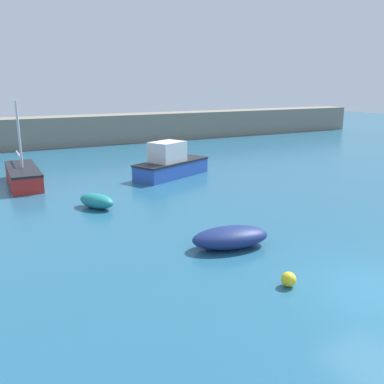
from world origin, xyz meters
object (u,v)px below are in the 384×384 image
rowboat_blue_near (230,237)px  dinghy_near_pier (97,201)px  cabin_cruiser_white (170,164)px  mooring_buoy_yellow (289,279)px  sailboat_twin_hulled (23,176)px

rowboat_blue_near → dinghy_near_pier: bearing=-58.1°
dinghy_near_pier → rowboat_blue_near: rowboat_blue_near is taller
cabin_cruiser_white → mooring_buoy_yellow: 15.65m
mooring_buoy_yellow → dinghy_near_pier: bearing=104.7°
rowboat_blue_near → mooring_buoy_yellow: size_ratio=6.89×
dinghy_near_pier → cabin_cruiser_white: bearing=-80.2°
rowboat_blue_near → cabin_cruiser_white: bearing=-95.0°
sailboat_twin_hulled → mooring_buoy_yellow: sailboat_twin_hulled is taller
mooring_buoy_yellow → cabin_cruiser_white: bearing=77.9°
sailboat_twin_hulled → mooring_buoy_yellow: size_ratio=13.19×
cabin_cruiser_white → mooring_buoy_yellow: bearing=-126.0°
cabin_cruiser_white → mooring_buoy_yellow: cabin_cruiser_white is taller
rowboat_blue_near → mooring_buoy_yellow: (-0.15, -3.40, -0.16)m
sailboat_twin_hulled → rowboat_blue_near: bearing=22.3°
rowboat_blue_near → mooring_buoy_yellow: rowboat_blue_near is taller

